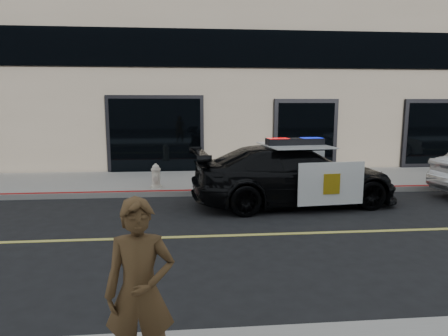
{
  "coord_description": "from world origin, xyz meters",
  "views": [
    {
      "loc": [
        0.11,
        -7.52,
        2.58
      ],
      "look_at": [
        1.02,
        2.2,
        1.0
      ],
      "focal_mm": 32.0,
      "sensor_mm": 36.0,
      "label": 1
    }
  ],
  "objects": [
    {
      "name": "fire_hydrant",
      "position": [
        -0.8,
        4.01,
        0.49
      ],
      "size": [
        0.32,
        0.45,
        0.72
      ],
      "color": "beige",
      "rests_on": "sidewalk_n"
    },
    {
      "name": "building_n",
      "position": [
        0.0,
        10.5,
        6.0
      ],
      "size": [
        60.0,
        7.0,
        12.0
      ],
      "primitive_type": "cube",
      "color": "#756856",
      "rests_on": "ground"
    },
    {
      "name": "sidewalk_n",
      "position": [
        0.0,
        5.25,
        0.07
      ],
      "size": [
        60.0,
        3.5,
        0.15
      ],
      "primitive_type": "cube",
      "color": "gray",
      "rests_on": "ground"
    },
    {
      "name": "police_car",
      "position": [
        2.84,
        2.34,
        0.77
      ],
      "size": [
        3.09,
        5.64,
        1.72
      ],
      "color": "black",
      "rests_on": "ground"
    },
    {
      "name": "ground",
      "position": [
        0.0,
        0.0,
        0.0
      ],
      "size": [
        120.0,
        120.0,
        0.0
      ],
      "primitive_type": "plane",
      "color": "black",
      "rests_on": "ground"
    },
    {
      "name": "pedestrian_a",
      "position": [
        -0.31,
        -4.26,
        0.98
      ],
      "size": [
        0.61,
        0.4,
        1.66
      ],
      "primitive_type": "imported",
      "rotation": [
        0.0,
        0.0,
        0.0
      ],
      "color": "#47311A",
      "rests_on": "sidewalk_s"
    }
  ]
}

